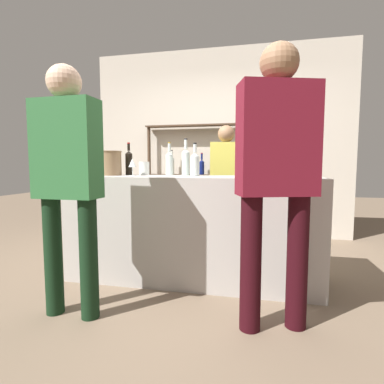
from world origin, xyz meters
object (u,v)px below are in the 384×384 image
at_px(counter_bottle_0, 169,163).
at_px(cork_jar, 144,169).
at_px(server_behind_counter, 226,178).
at_px(counter_bottle_4, 195,163).
at_px(customer_right, 277,166).
at_px(counter_bottle_2, 186,161).
at_px(counter_bottle_1, 290,162).
at_px(wine_glass, 132,163).
at_px(ice_bucket, 110,163).
at_px(counter_bottle_3, 129,162).
at_px(customer_left, 67,171).

height_order(counter_bottle_0, cork_jar, counter_bottle_0).
bearing_deg(server_behind_counter, counter_bottle_4, -21.23).
xyz_separation_m(cork_jar, customer_right, (1.25, -0.94, 0.03)).
height_order(counter_bottle_2, cork_jar, counter_bottle_2).
distance_m(counter_bottle_1, wine_glass, 1.47).
bearing_deg(wine_glass, ice_bucket, 177.25).
height_order(counter_bottle_3, server_behind_counter, server_behind_counter).
xyz_separation_m(wine_glass, customer_right, (1.32, -0.80, -0.02)).
bearing_deg(wine_glass, customer_right, -31.25).
relative_size(wine_glass, ice_bucket, 0.69).
relative_size(counter_bottle_2, ice_bucket, 1.49).
bearing_deg(counter_bottle_0, server_behind_counter, 55.69).
bearing_deg(cork_jar, wine_glass, -114.32).
height_order(counter_bottle_1, cork_jar, counter_bottle_1).
distance_m(ice_bucket, cork_jar, 0.34).
xyz_separation_m(ice_bucket, cork_jar, (0.31, 0.13, -0.05)).
bearing_deg(ice_bucket, counter_bottle_4, 1.21).
bearing_deg(counter_bottle_0, cork_jar, -175.45).
distance_m(counter_bottle_1, counter_bottle_4, 0.86).
distance_m(counter_bottle_2, counter_bottle_4, 0.15).
distance_m(ice_bucket, customer_right, 1.76).
height_order(counter_bottle_0, counter_bottle_4, counter_bottle_0).
bearing_deg(customer_right, counter_bottle_1, -29.66).
bearing_deg(customer_right, counter_bottle_4, 22.62).
bearing_deg(counter_bottle_2, counter_bottle_3, 179.25).
distance_m(counter_bottle_3, server_behind_counter, 1.21).
xyz_separation_m(counter_bottle_3, wine_glass, (0.10, -0.13, -0.01)).
bearing_deg(counter_bottle_1, customer_left, -152.34).
distance_m(cork_jar, customer_left, 1.08).
relative_size(counter_bottle_1, cork_jar, 2.51).
distance_m(wine_glass, customer_right, 1.54).
bearing_deg(counter_bottle_3, customer_right, -33.38).
xyz_separation_m(wine_glass, ice_bucket, (-0.24, 0.01, 0.00)).
xyz_separation_m(counter_bottle_2, ice_bucket, (-0.75, -0.11, -0.02)).
bearing_deg(counter_bottle_1, customer_right, -102.23).
bearing_deg(counter_bottle_3, customer_left, -88.82).
height_order(counter_bottle_2, wine_glass, counter_bottle_2).
relative_size(wine_glass, cork_jar, 1.22).
bearing_deg(counter_bottle_2, customer_right, -48.79).
distance_m(counter_bottle_4, server_behind_counter, 0.90).
relative_size(ice_bucket, server_behind_counter, 0.16).
relative_size(counter_bottle_0, wine_glass, 1.99).
bearing_deg(server_behind_counter, counter_bottle_3, -58.30).
bearing_deg(counter_bottle_2, customer_left, -118.98).
bearing_deg(customer_left, ice_bucket, 11.40).
height_order(customer_left, customer_right, customer_right).
height_order(counter_bottle_3, customer_right, customer_right).
bearing_deg(wine_glass, counter_bottle_2, 13.63).
relative_size(counter_bottle_4, server_behind_counter, 0.20).
bearing_deg(counter_bottle_3, counter_bottle_1, -9.25).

